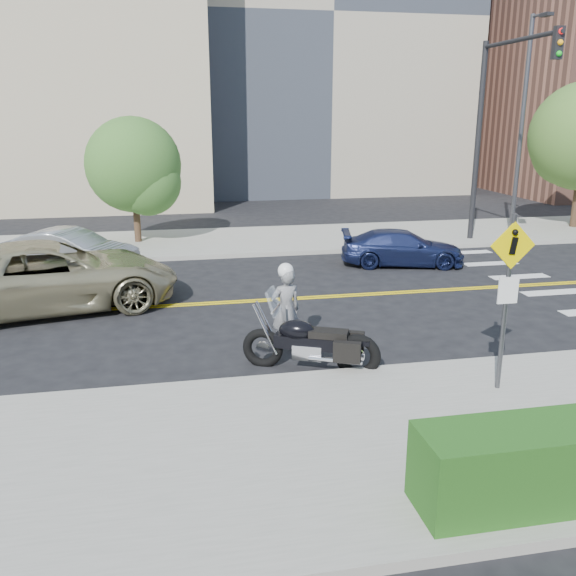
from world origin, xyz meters
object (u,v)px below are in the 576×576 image
(parked_car_blue, at_px, (402,248))
(parked_car_silver, at_px, (70,252))
(pedestrian_sign, at_px, (508,286))
(suv, at_px, (51,276))
(motorcycle, at_px, (311,331))
(motorcyclist, at_px, (286,308))

(parked_car_blue, bearing_deg, parked_car_silver, 98.12)
(pedestrian_sign, relative_size, suv, 0.49)
(parked_car_blue, bearing_deg, motorcycle, 160.68)
(motorcyclist, height_order, suv, motorcyclist)
(motorcyclist, xyz_separation_m, suv, (-5.13, 3.88, -0.08))
(suv, bearing_deg, parked_car_blue, -87.58)
(parked_car_blue, bearing_deg, suv, 117.78)
(motorcyclist, relative_size, parked_car_blue, 0.48)
(motorcycle, bearing_deg, pedestrian_sign, -6.85)
(suv, relative_size, parked_car_silver, 1.49)
(parked_car_silver, bearing_deg, motorcycle, -123.56)
(motorcyclist, bearing_deg, suv, -49.35)
(motorcyclist, relative_size, suv, 0.30)
(pedestrian_sign, relative_size, parked_car_blue, 0.77)
(parked_car_blue, bearing_deg, motorcyclist, 155.27)
(motorcycle, bearing_deg, parked_car_silver, 146.66)
(motorcyclist, distance_m, parked_car_blue, 8.33)
(suv, height_order, parked_car_blue, suv)
(motorcycle, distance_m, parked_car_silver, 10.09)
(motorcyclist, distance_m, parked_car_silver, 9.09)
(pedestrian_sign, height_order, suv, pedestrian_sign)
(motorcycle, height_order, parked_car_blue, motorcycle)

